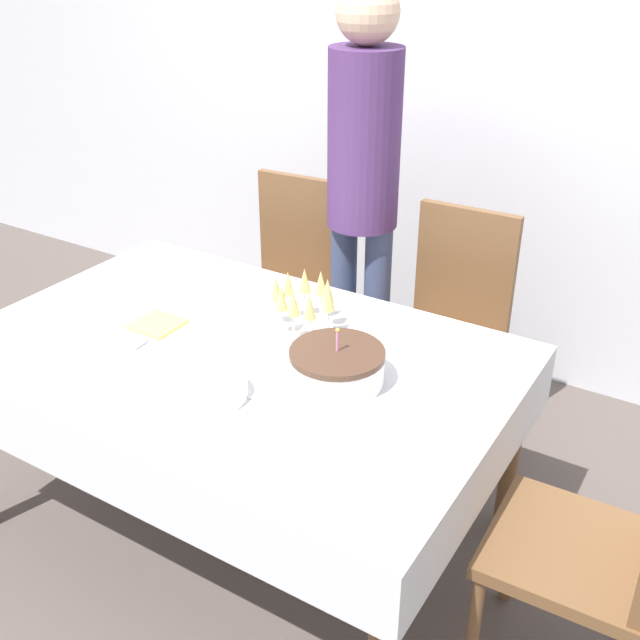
{
  "coord_description": "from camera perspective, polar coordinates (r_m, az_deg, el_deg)",
  "views": [
    {
      "loc": [
        1.3,
        -1.59,
        1.92
      ],
      "look_at": [
        0.24,
        0.12,
        0.85
      ],
      "focal_mm": 42.0,
      "sensor_mm": 36.0,
      "label": 1
    }
  ],
  "objects": [
    {
      "name": "ground_plane",
      "position": [
        2.81,
        -5.76,
        -15.17
      ],
      "size": [
        12.0,
        12.0,
        0.0
      ],
      "primitive_type": "plane",
      "color": "#564C47"
    },
    {
      "name": "dining_chair_right_end",
      "position": [
        2.12,
        21.11,
        -15.21
      ],
      "size": [
        0.43,
        0.43,
        0.97
      ],
      "color": "brown",
      "rests_on": "ground_plane"
    },
    {
      "name": "cake_knife",
      "position": [
        2.09,
        -2.14,
        -6.76
      ],
      "size": [
        0.3,
        0.05,
        0.0
      ],
      "color": "silver",
      "rests_on": "dining_table"
    },
    {
      "name": "dining_table",
      "position": [
        2.43,
        -6.46,
        -4.34
      ],
      "size": [
        1.73,
        1.12,
        0.73
      ],
      "color": "white",
      "rests_on": "ground_plane"
    },
    {
      "name": "napkin_pile",
      "position": [
        2.56,
        -12.28,
        -0.32
      ],
      "size": [
        0.15,
        0.15,
        0.01
      ],
      "color": "#E0D166",
      "rests_on": "dining_table"
    },
    {
      "name": "person_standing",
      "position": [
        2.95,
        3.32,
        11.29
      ],
      "size": [
        0.28,
        0.28,
        1.76
      ],
      "color": "#3F4C72",
      "rests_on": "ground_plane"
    },
    {
      "name": "wall_back",
      "position": [
        3.46,
        9.59,
        18.19
      ],
      "size": [
        8.0,
        0.05,
        2.7
      ],
      "color": "silver",
      "rests_on": "ground_plane"
    },
    {
      "name": "champagne_tray",
      "position": [
        2.44,
        -1.25,
        1.22
      ],
      "size": [
        0.32,
        0.32,
        0.18
      ],
      "color": "silver",
      "rests_on": "dining_table"
    },
    {
      "name": "dining_chair_far_left",
      "position": [
        3.3,
        -2.43,
        3.19
      ],
      "size": [
        0.44,
        0.44,
        0.97
      ],
      "color": "brown",
      "rests_on": "ground_plane"
    },
    {
      "name": "fork_pile",
      "position": [
        2.5,
        -14.95,
        -1.31
      ],
      "size": [
        0.17,
        0.07,
        0.02
      ],
      "color": "silver",
      "rests_on": "dining_table"
    },
    {
      "name": "plate_stack_main",
      "position": [
        2.16,
        -8.68,
        -5.24
      ],
      "size": [
        0.24,
        0.24,
        0.04
      ],
      "color": "white",
      "rests_on": "dining_table"
    },
    {
      "name": "dining_chair_far_right",
      "position": [
        2.98,
        9.92,
        -0.12
      ],
      "size": [
        0.43,
        0.43,
        0.97
      ],
      "color": "brown",
      "rests_on": "ground_plane"
    },
    {
      "name": "birthday_cake",
      "position": [
        2.18,
        1.31,
        -3.52
      ],
      "size": [
        0.28,
        0.28,
        0.18
      ],
      "color": "white",
      "rests_on": "dining_table"
    }
  ]
}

